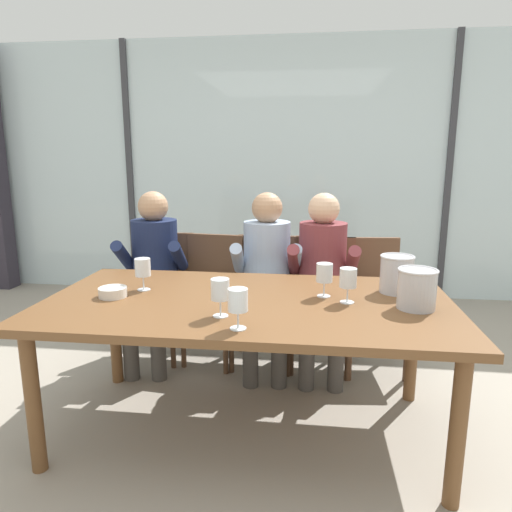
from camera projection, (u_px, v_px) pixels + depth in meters
name	position (u px, v px, depth m)	size (l,w,h in m)	color
ground	(267.00, 353.00, 3.43)	(14.00, 14.00, 0.00)	#9E9384
window_glass_panel	(283.00, 170.00, 4.71)	(7.24, 0.03, 2.60)	silver
window_mullion_left	(130.00, 170.00, 4.88)	(0.06, 0.06, 2.60)	#38383D
window_mullion_right	(449.00, 171.00, 4.49)	(0.06, 0.06, 2.60)	#38383D
hillside_vineyard	(296.00, 187.00, 8.42)	(13.24, 2.40, 1.82)	#568942
dining_table	(248.00, 312.00, 2.32)	(2.04, 1.08, 0.73)	brown
chair_near_curtain	(164.00, 284.00, 3.38)	(0.47, 0.47, 0.88)	brown
chair_left_of_center	(211.00, 287.00, 3.31)	(0.49, 0.49, 0.88)	brown
chair_center	(265.00, 289.00, 3.26)	(0.45, 0.45, 0.88)	brown
chair_right_of_center	(324.00, 291.00, 3.21)	(0.47, 0.47, 0.88)	brown
chair_near_window_right	(370.00, 292.00, 3.17)	(0.48, 0.48, 0.88)	brown
person_navy_polo	(153.00, 266.00, 3.20)	(0.49, 0.63, 1.20)	#192347
person_pale_blue_shirt	(266.00, 269.00, 3.10)	(0.48, 0.63, 1.20)	#9EB2D1
person_maroon_top	(322.00, 271.00, 3.06)	(0.46, 0.61, 1.20)	brown
ice_bucket_primary	(397.00, 273.00, 2.41)	(0.18, 0.18, 0.20)	#B7B7BC
ice_bucket_secondary	(417.00, 288.00, 2.15)	(0.19, 0.19, 0.19)	#B7B7BC
tasting_bowl	(113.00, 292.00, 2.35)	(0.14, 0.14, 0.05)	silver
wine_glass_by_left_taster	(143.00, 269.00, 2.45)	(0.08, 0.08, 0.17)	silver
wine_glass_near_bucket	(324.00, 274.00, 2.34)	(0.08, 0.08, 0.17)	silver
wine_glass_center_pour	(220.00, 291.00, 2.04)	(0.08, 0.08, 0.17)	silver
wine_glass_by_right_taster	(348.00, 279.00, 2.24)	(0.08, 0.08, 0.17)	silver
wine_glass_spare_empty	(238.00, 302.00, 1.89)	(0.08, 0.08, 0.17)	silver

